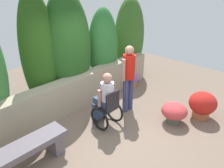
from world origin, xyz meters
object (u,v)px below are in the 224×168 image
object	(u,v)px
person_in_wheelchair	(106,102)
flower_pot_purple_near	(133,79)
person_standing_companion	(129,75)
flower_pot_small_foreground	(202,105)
stone_bench	(21,154)
flower_pot_red_accent	(174,112)

from	to	relation	value
person_in_wheelchair	flower_pot_purple_near	distance (m)	2.22
person_standing_companion	flower_pot_small_foreground	distance (m)	1.95
stone_bench	person_standing_companion	world-z (taller)	person_standing_companion
flower_pot_red_accent	stone_bench	bearing A→B (deg)	158.82
stone_bench	person_standing_companion	bearing A→B (deg)	5.05
stone_bench	flower_pot_purple_near	world-z (taller)	flower_pot_purple_near
person_standing_companion	flower_pot_purple_near	distance (m)	1.59
person_standing_companion	flower_pot_small_foreground	xyz separation A→B (m)	(0.99, -1.55, -0.65)
person_in_wheelchair	person_standing_companion	size ratio (longest dim) A/B	0.76
flower_pot_small_foreground	person_in_wheelchair	bearing A→B (deg)	140.42
person_in_wheelchair	flower_pot_small_foreground	xyz separation A→B (m)	(1.83, -1.52, -0.26)
flower_pot_purple_near	stone_bench	bearing A→B (deg)	-170.43
flower_pot_purple_near	flower_pot_small_foreground	size ratio (longest dim) A/B	0.77
stone_bench	person_in_wheelchair	size ratio (longest dim) A/B	1.27
stone_bench	flower_pot_small_foreground	xyz separation A→B (m)	(3.83, -1.63, 0.00)
person_standing_companion	flower_pot_red_accent	world-z (taller)	person_standing_companion
flower_pot_red_accent	flower_pot_small_foreground	size ratio (longest dim) A/B	0.90
stone_bench	flower_pot_purple_near	xyz separation A→B (m)	(4.03, 0.68, -0.09)
flower_pot_red_accent	person_in_wheelchair	bearing A→B (deg)	136.72
person_standing_companion	flower_pot_purple_near	size ratio (longest dim) A/B	3.31
stone_bench	flower_pot_purple_near	size ratio (longest dim) A/B	3.23
stone_bench	flower_pot_small_foreground	size ratio (longest dim) A/B	2.49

